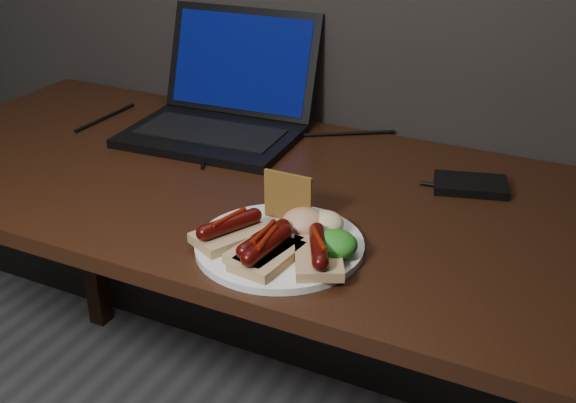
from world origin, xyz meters
The scene contains 13 objects.
desk centered at (0.00, 1.38, 0.66)m, with size 1.40×0.70×0.75m.
laptop centered at (-0.12, 1.59, 0.80)m, with size 0.38×0.36×0.25m.
hard_drive centered at (0.44, 1.53, 0.76)m, with size 0.13×0.08×0.02m, color black.
desk_cables centered at (-0.01, 1.55, 0.75)m, with size 0.91×0.36×0.01m.
plate centered at (0.22, 1.18, 0.76)m, with size 0.27×0.27×0.01m, color silver.
bread_sausage_left centered at (0.15, 1.15, 0.78)m, with size 0.11×0.13×0.04m.
bread_sausage_center centered at (0.22, 1.14, 0.78)m, with size 0.09×0.13×0.04m.
bread_sausage_right centered at (0.30, 1.15, 0.78)m, with size 0.11×0.13×0.04m.
bread_sausage_extra centered at (0.23, 1.12, 0.78)m, with size 0.08×0.12×0.04m.
crispbread centered at (0.20, 1.25, 0.80)m, with size 0.09×0.01×0.09m, color olive.
salad_greens centered at (0.32, 1.18, 0.78)m, with size 0.07×0.07×0.04m, color #196013.
salsa_mound centered at (0.25, 1.23, 0.78)m, with size 0.07×0.07×0.04m, color maroon.
coleslaw_mound centered at (0.27, 1.24, 0.78)m, with size 0.06×0.06×0.04m, color white.
Camera 1 is at (0.68, 0.30, 1.33)m, focal length 45.00 mm.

